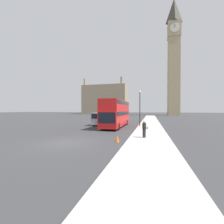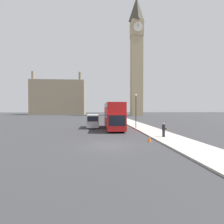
{
  "view_description": "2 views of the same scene",
  "coord_description": "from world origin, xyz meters",
  "px_view_note": "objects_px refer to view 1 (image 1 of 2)",
  "views": [
    {
      "loc": [
        6.98,
        -11.14,
        2.77
      ],
      "look_at": [
        0.87,
        12.39,
        2.41
      ],
      "focal_mm": 24.0,
      "sensor_mm": 36.0,
      "label": 1
    },
    {
      "loc": [
        -1.02,
        -15.82,
        3.32
      ],
      "look_at": [
        1.84,
        19.36,
        2.67
      ],
      "focal_mm": 28.0,
      "sensor_mm": 36.0,
      "label": 2
    }
  ],
  "objects_px": {
    "clock_tower": "(174,56)",
    "pedestrian": "(144,129)",
    "red_double_decker_bus": "(116,112)",
    "street_lamp": "(140,103)",
    "white_van": "(101,118)",
    "parked_sedan": "(125,115)"
  },
  "relations": [
    {
      "from": "red_double_decker_bus",
      "to": "white_van",
      "type": "xyz_separation_m",
      "value": [
        -3.38,
        2.24,
        -1.15
      ]
    },
    {
      "from": "red_double_decker_bus",
      "to": "pedestrian",
      "type": "distance_m",
      "value": 10.61
    },
    {
      "from": "pedestrian",
      "to": "street_lamp",
      "type": "xyz_separation_m",
      "value": [
        -1.08,
        9.55,
        2.9
      ]
    },
    {
      "from": "clock_tower",
      "to": "pedestrian",
      "type": "distance_m",
      "value": 73.24
    },
    {
      "from": "clock_tower",
      "to": "red_double_decker_bus",
      "type": "height_order",
      "value": "clock_tower"
    },
    {
      "from": "red_double_decker_bus",
      "to": "parked_sedan",
      "type": "height_order",
      "value": "red_double_decker_bus"
    },
    {
      "from": "clock_tower",
      "to": "pedestrian",
      "type": "relative_size",
      "value": 36.7
    },
    {
      "from": "clock_tower",
      "to": "parked_sedan",
      "type": "xyz_separation_m",
      "value": [
        -20.3,
        -26.91,
        -29.24
      ]
    },
    {
      "from": "pedestrian",
      "to": "street_lamp",
      "type": "bearing_deg",
      "value": 96.48
    },
    {
      "from": "white_van",
      "to": "parked_sedan",
      "type": "distance_m",
      "value": 27.76
    },
    {
      "from": "white_van",
      "to": "street_lamp",
      "type": "height_order",
      "value": "street_lamp"
    },
    {
      "from": "white_van",
      "to": "street_lamp",
      "type": "relative_size",
      "value": 0.94
    },
    {
      "from": "white_van",
      "to": "parked_sedan",
      "type": "bearing_deg",
      "value": 90.79
    },
    {
      "from": "street_lamp",
      "to": "pedestrian",
      "type": "bearing_deg",
      "value": -83.52
    },
    {
      "from": "white_van",
      "to": "pedestrian",
      "type": "distance_m",
      "value": 14.2
    },
    {
      "from": "red_double_decker_bus",
      "to": "pedestrian",
      "type": "xyz_separation_m",
      "value": [
        4.85,
        -9.33,
        -1.43
      ]
    },
    {
      "from": "red_double_decker_bus",
      "to": "white_van",
      "type": "distance_m",
      "value": 4.22
    },
    {
      "from": "white_van",
      "to": "clock_tower",
      "type": "bearing_deg",
      "value": 69.98
    },
    {
      "from": "red_double_decker_bus",
      "to": "parked_sedan",
      "type": "distance_m",
      "value": 30.27
    },
    {
      "from": "pedestrian",
      "to": "street_lamp",
      "type": "distance_m",
      "value": 10.04
    },
    {
      "from": "red_double_decker_bus",
      "to": "pedestrian",
      "type": "bearing_deg",
      "value": -62.51
    },
    {
      "from": "white_van",
      "to": "street_lamp",
      "type": "xyz_separation_m",
      "value": [
        7.15,
        -2.01,
        2.62
      ]
    }
  ]
}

